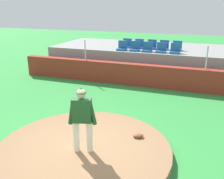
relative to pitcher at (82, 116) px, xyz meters
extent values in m
plane|color=#308E3C|center=(-0.09, 0.17, -1.21)|extent=(60.00, 60.00, 0.00)
cylinder|color=#8F6A48|center=(-0.09, 0.17, -1.10)|extent=(4.65, 4.65, 0.22)
cylinder|color=white|center=(-0.16, -0.05, -0.58)|extent=(0.16, 0.16, 0.84)
cylinder|color=white|center=(0.16, 0.05, -0.58)|extent=(0.16, 0.16, 0.84)
cube|color=#1E4723|center=(0.00, 0.00, 0.14)|extent=(0.52, 0.37, 0.60)
cylinder|color=#1E4723|center=(-0.24, -0.07, 0.11)|extent=(0.24, 0.16, 0.68)
cylinder|color=#1E4723|center=(0.24, 0.07, 0.11)|extent=(0.25, 0.17, 0.68)
sphere|color=tan|center=(0.00, 0.00, 0.58)|extent=(0.23, 0.23, 0.23)
cone|color=#1E4723|center=(0.00, 0.00, 0.66)|extent=(0.33, 0.33, 0.13)
sphere|color=white|center=(-0.21, 0.80, -0.96)|extent=(0.07, 0.07, 0.07)
ellipsoid|color=brown|center=(1.16, 1.16, -0.94)|extent=(0.35, 0.29, 0.11)
cube|color=maroon|center=(-0.09, 6.54, -0.68)|extent=(12.94, 0.40, 1.07)
cylinder|color=silver|center=(-3.06, 6.54, 0.38)|extent=(0.06, 0.06, 1.04)
cylinder|color=silver|center=(2.81, 6.54, 0.38)|extent=(0.06, 0.06, 1.04)
cube|color=gray|center=(-0.09, 9.51, -0.47)|extent=(11.43, 4.42, 1.48)
cube|color=#225B98|center=(-1.47, 7.72, 0.31)|extent=(0.48, 0.44, 0.10)
cube|color=#225B98|center=(-1.47, 7.90, 0.56)|extent=(0.48, 0.08, 0.40)
cube|color=#225B98|center=(-0.77, 7.77, 0.31)|extent=(0.48, 0.44, 0.10)
cube|color=#225B98|center=(-0.77, 7.95, 0.56)|extent=(0.48, 0.08, 0.40)
cube|color=#225B98|center=(-0.11, 7.75, 0.31)|extent=(0.48, 0.44, 0.10)
cube|color=#225B98|center=(-0.11, 7.93, 0.56)|extent=(0.48, 0.08, 0.40)
cube|color=#225B98|center=(0.60, 7.77, 0.31)|extent=(0.48, 0.44, 0.10)
cube|color=#225B98|center=(0.60, 7.95, 0.56)|extent=(0.48, 0.08, 0.40)
cube|color=#225B98|center=(1.30, 7.75, 0.31)|extent=(0.48, 0.44, 0.10)
cube|color=#225B98|center=(1.30, 7.93, 0.56)|extent=(0.48, 0.08, 0.40)
cube|color=#225B98|center=(-1.48, 8.65, 0.31)|extent=(0.48, 0.44, 0.10)
cube|color=#225B98|center=(-1.48, 8.83, 0.56)|extent=(0.48, 0.08, 0.40)
cube|color=#225B98|center=(-0.78, 8.65, 0.31)|extent=(0.48, 0.44, 0.10)
cube|color=#225B98|center=(-0.78, 8.83, 0.56)|extent=(0.48, 0.08, 0.40)
cube|color=#225B98|center=(-0.06, 8.67, 0.31)|extent=(0.48, 0.44, 0.10)
cube|color=#225B98|center=(-0.06, 8.85, 0.56)|extent=(0.48, 0.08, 0.40)
cube|color=#225B98|center=(0.61, 8.66, 0.31)|extent=(0.48, 0.44, 0.10)
cube|color=#225B98|center=(0.61, 8.84, 0.56)|extent=(0.48, 0.08, 0.40)
cube|color=#225B98|center=(1.30, 8.64, 0.31)|extent=(0.48, 0.44, 0.10)
cube|color=#225B98|center=(1.30, 8.82, 0.56)|extent=(0.48, 0.08, 0.40)
camera|label=1|loc=(2.63, -5.07, 2.60)|focal=40.42mm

